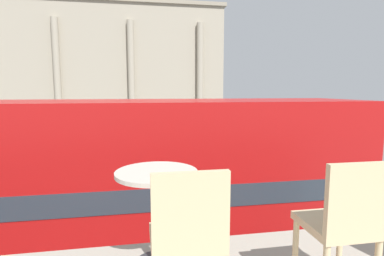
# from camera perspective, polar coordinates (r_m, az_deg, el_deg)

# --- Properties ---
(double_decker_bus) EXTENTS (10.89, 2.66, 4.41)m
(double_decker_bus) POSITION_cam_1_polar(r_m,az_deg,el_deg) (6.99, -12.97, -11.21)
(double_decker_bus) COLOR black
(double_decker_bus) RESTS_ON ground_plane
(cafe_dining_table) EXTENTS (0.60, 0.60, 0.73)m
(cafe_dining_table) POSITION_cam_1_polar(r_m,az_deg,el_deg) (2.26, -6.71, -12.91)
(cafe_dining_table) COLOR #2D2D30
(cafe_dining_table) RESTS_ON cafe_floor_slab
(cafe_chair_0) EXTENTS (0.40, 0.40, 0.91)m
(cafe_chair_0) POSITION_cam_1_polar(r_m,az_deg,el_deg) (1.75, -0.88, -19.93)
(cafe_chair_0) COLOR #D1B789
(cafe_chair_0) RESTS_ON cafe_floor_slab
(cafe_chair_1) EXTENTS (0.40, 0.40, 0.91)m
(cafe_chair_1) POSITION_cam_1_polar(r_m,az_deg,el_deg) (2.12, 26.85, -15.63)
(cafe_chair_1) COLOR #D1B789
(cafe_chair_1) RESTS_ON cafe_floor_slab
(plaza_building_left) EXTENTS (36.35, 14.97, 16.89)m
(plaza_building_left) POSITION_cam_1_polar(r_m,az_deg,el_deg) (49.90, -16.90, 11.28)
(plaza_building_left) COLOR #A39984
(plaza_building_left) RESTS_ON ground_plane
(traffic_light_near) EXTENTS (0.42, 0.24, 3.34)m
(traffic_light_near) POSITION_cam_1_polar(r_m,az_deg,el_deg) (12.92, 11.22, -3.82)
(traffic_light_near) COLOR black
(traffic_light_near) RESTS_ON ground_plane
(traffic_light_mid) EXTENTS (0.42, 0.24, 3.63)m
(traffic_light_mid) POSITION_cam_1_polar(r_m,az_deg,el_deg) (18.72, 8.61, 0.19)
(traffic_light_mid) COLOR black
(traffic_light_mid) RESTS_ON ground_plane
(traffic_light_far) EXTENTS (0.42, 0.24, 3.98)m
(traffic_light_far) POSITION_cam_1_polar(r_m,az_deg,el_deg) (22.86, -5.75, 2.03)
(traffic_light_far) COLOR black
(traffic_light_far) RESTS_ON ground_plane
(car_maroon) EXTENTS (4.20, 1.93, 1.35)m
(car_maroon) POSITION_cam_1_polar(r_m,az_deg,el_deg) (18.55, -32.49, -6.20)
(car_maroon) COLOR black
(car_maroon) RESTS_ON ground_plane
(pedestrian_yellow) EXTENTS (0.32, 0.32, 1.80)m
(pedestrian_yellow) POSITION_cam_1_polar(r_m,az_deg,el_deg) (29.36, -1.98, 0.17)
(pedestrian_yellow) COLOR #282B33
(pedestrian_yellow) RESTS_ON ground_plane
(pedestrian_black) EXTENTS (0.32, 0.32, 1.62)m
(pedestrian_black) POSITION_cam_1_polar(r_m,az_deg,el_deg) (31.87, 0.24, 0.51)
(pedestrian_black) COLOR #282B33
(pedestrian_black) RESTS_ON ground_plane
(pedestrian_olive) EXTENTS (0.32, 0.32, 1.63)m
(pedestrian_olive) POSITION_cam_1_polar(r_m,az_deg,el_deg) (21.74, -6.21, -2.65)
(pedestrian_olive) COLOR #282B33
(pedestrian_olive) RESTS_ON ground_plane
(pedestrian_white) EXTENTS (0.32, 0.32, 1.81)m
(pedestrian_white) POSITION_cam_1_polar(r_m,az_deg,el_deg) (21.15, -19.10, -2.96)
(pedestrian_white) COLOR #282B33
(pedestrian_white) RESTS_ON ground_plane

